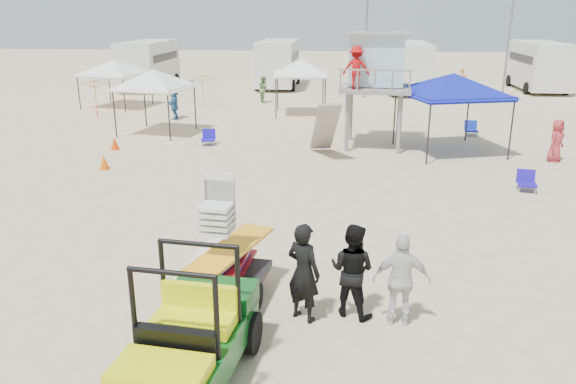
# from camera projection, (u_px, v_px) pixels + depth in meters

# --- Properties ---
(ground) EXTENTS (140.00, 140.00, 0.00)m
(ground) POSITION_uv_depth(u_px,v_px,m) (246.00, 306.00, 10.53)
(ground) COLOR beige
(ground) RESTS_ON ground
(utility_cart) EXTENTS (1.62, 2.82, 2.04)m
(utility_cart) POSITION_uv_depth(u_px,v_px,m) (188.00, 328.00, 8.03)
(utility_cart) COLOR #0B4A16
(utility_cart) RESTS_ON ground
(surf_trailer) EXTENTS (1.58, 2.61, 2.24)m
(surf_trailer) POSITION_uv_depth(u_px,v_px,m) (222.00, 261.00, 10.25)
(surf_trailer) COLOR black
(surf_trailer) RESTS_ON ground
(man_left) EXTENTS (0.80, 0.72, 1.83)m
(man_left) POSITION_uv_depth(u_px,v_px,m) (304.00, 272.00, 9.83)
(man_left) COLOR black
(man_left) RESTS_ON ground
(man_mid) EXTENTS (1.05, 0.95, 1.75)m
(man_mid) POSITION_uv_depth(u_px,v_px,m) (352.00, 270.00, 10.00)
(man_mid) COLOR black
(man_mid) RESTS_ON ground
(man_right) EXTENTS (1.00, 0.42, 1.69)m
(man_right) POSITION_uv_depth(u_px,v_px,m) (401.00, 280.00, 9.69)
(man_right) COLOR silver
(man_right) RESTS_ON ground
(lifeguard_tower) EXTENTS (2.94, 2.94, 4.37)m
(lifeguard_tower) POSITION_uv_depth(u_px,v_px,m) (374.00, 65.00, 22.01)
(lifeguard_tower) COLOR gray
(lifeguard_tower) RESTS_ON ground
(canopy_blue) EXTENTS (4.24, 4.24, 3.44)m
(canopy_blue) POSITION_uv_depth(u_px,v_px,m) (454.00, 77.00, 21.17)
(canopy_blue) COLOR black
(canopy_blue) RESTS_ON ground
(canopy_white_a) EXTENTS (3.20, 3.20, 3.24)m
(canopy_white_a) POSITION_uv_depth(u_px,v_px,m) (153.00, 73.00, 24.55)
(canopy_white_a) COLOR black
(canopy_white_a) RESTS_ON ground
(canopy_white_b) EXTENTS (3.62, 3.62, 3.04)m
(canopy_white_b) POSITION_uv_depth(u_px,v_px,m) (114.00, 63.00, 31.63)
(canopy_white_b) COLOR black
(canopy_white_b) RESTS_ON ground
(canopy_white_c) EXTENTS (2.86, 2.86, 3.30)m
(canopy_white_c) POSITION_uv_depth(u_px,v_px,m) (301.00, 62.00, 29.12)
(canopy_white_c) COLOR black
(canopy_white_c) RESTS_ON ground
(umbrella_a) EXTENTS (2.57, 2.60, 1.97)m
(umbrella_a) POSITION_uv_depth(u_px,v_px,m) (96.00, 98.00, 28.90)
(umbrella_a) COLOR red
(umbrella_a) RESTS_ON ground
(umbrella_b) EXTENTS (2.95, 2.94, 1.90)m
(umbrella_b) POSITION_uv_depth(u_px,v_px,m) (203.00, 90.00, 31.94)
(umbrella_b) COLOR gold
(umbrella_b) RESTS_ON ground
(cone_near) EXTENTS (0.34, 0.34, 0.50)m
(cone_near) POSITION_uv_depth(u_px,v_px,m) (104.00, 162.00, 19.52)
(cone_near) COLOR #F35E07
(cone_near) RESTS_ON ground
(cone_far) EXTENTS (0.34, 0.34, 0.50)m
(cone_far) POSITION_uv_depth(u_px,v_px,m) (115.00, 143.00, 22.32)
(cone_far) COLOR #EE4107
(cone_far) RESTS_ON ground
(beach_chair_a) EXTENTS (0.67, 0.72, 0.64)m
(beach_chair_a) POSITION_uv_depth(u_px,v_px,m) (208.00, 137.00, 23.10)
(beach_chair_a) COLOR #1B10AD
(beach_chair_a) RESTS_ON ground
(beach_chair_b) EXTENTS (0.63, 0.68, 0.64)m
(beach_chair_b) POSITION_uv_depth(u_px,v_px,m) (526.00, 181.00, 17.20)
(beach_chair_b) COLOR #1D0FA4
(beach_chair_b) RESTS_ON ground
(beach_chair_c) EXTENTS (0.57, 0.60, 0.64)m
(beach_chair_c) POSITION_uv_depth(u_px,v_px,m) (471.00, 128.00, 24.88)
(beach_chair_c) COLOR #0F29A4
(beach_chair_c) RESTS_ON ground
(rv_far_left) EXTENTS (2.64, 6.80, 3.25)m
(rv_far_left) POSITION_uv_depth(u_px,v_px,m) (149.00, 62.00, 39.48)
(rv_far_left) COLOR silver
(rv_far_left) RESTS_ON ground
(rv_mid_left) EXTENTS (2.65, 6.50, 3.25)m
(rv_mid_left) POSITION_uv_depth(u_px,v_px,m) (278.00, 62.00, 40.07)
(rv_mid_left) COLOR silver
(rv_mid_left) RESTS_ON ground
(rv_mid_right) EXTENTS (2.64, 7.00, 3.25)m
(rv_mid_right) POSITION_uv_depth(u_px,v_px,m) (408.00, 65.00, 37.82)
(rv_mid_right) COLOR silver
(rv_mid_right) RESTS_ON ground
(rv_far_right) EXTENTS (2.64, 6.60, 3.25)m
(rv_far_right) POSITION_uv_depth(u_px,v_px,m) (539.00, 64.00, 38.40)
(rv_far_right) COLOR silver
(rv_far_right) RESTS_ON ground
(light_pole_left) EXTENTS (0.14, 0.14, 8.00)m
(light_pole_left) POSITION_uv_depth(u_px,v_px,m) (366.00, 32.00, 34.58)
(light_pole_left) COLOR slate
(light_pole_left) RESTS_ON ground
(light_pole_right) EXTENTS (0.14, 0.14, 8.00)m
(light_pole_right) POSITION_uv_depth(u_px,v_px,m) (510.00, 32.00, 35.17)
(light_pole_right) COLOR slate
(light_pole_right) RESTS_ON ground
(distant_beachgoers) EXTENTS (17.10, 18.46, 1.65)m
(distant_beachgoers) POSITION_uv_depth(u_px,v_px,m) (306.00, 101.00, 29.28)
(distant_beachgoers) COLOR tan
(distant_beachgoers) RESTS_ON ground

